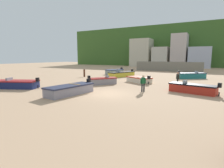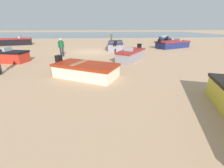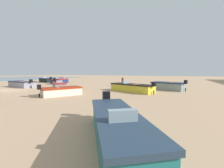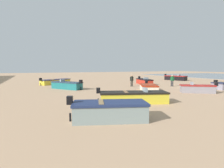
{
  "view_description": "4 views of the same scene",
  "coord_description": "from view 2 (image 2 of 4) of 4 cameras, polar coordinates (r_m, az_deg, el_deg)",
  "views": [
    {
      "loc": [
        8.16,
        -13.9,
        3.35
      ],
      "look_at": [
        -1.12,
        2.9,
        0.42
      ],
      "focal_mm": 28.57,
      "sensor_mm": 36.0,
      "label": 1
    },
    {
      "loc": [
        -0.78,
        16.09,
        2.62
      ],
      "look_at": [
        -1.16,
        11.61,
        0.83
      ],
      "focal_mm": 23.51,
      "sensor_mm": 36.0,
      "label": 2
    },
    {
      "loc": [
        9.33,
        17.92,
        2.05
      ],
      "look_at": [
        -3.6,
        11.71,
        0.87
      ],
      "focal_mm": 22.4,
      "sensor_mm": 36.0,
      "label": 3
    },
    {
      "loc": [
        -16.09,
        20.26,
        2.63
      ],
      "look_at": [
        4.07,
        10.95,
        0.55
      ],
      "focal_mm": 28.17,
      "sensor_mm": 36.0,
      "label": 4
    }
  ],
  "objects": [
    {
      "name": "boat_grey_9",
      "position": [
        18.26,
        1.41,
        14.83
      ],
      "size": [
        2.18,
        4.98,
        1.17
      ],
      "rotation": [
        0.0,
        0.0,
        3.02
      ],
      "color": "gray",
      "rests_on": "ground"
    },
    {
      "name": "mooring_post_near_water",
      "position": [
        25.39,
        -0.22,
        17.31
      ],
      "size": [
        0.27,
        0.27,
        1.35
      ],
      "primitive_type": "cylinder",
      "color": "#503625",
      "rests_on": "ground"
    },
    {
      "name": "boat_black_10",
      "position": [
        26.2,
        -33.75,
        13.54
      ],
      "size": [
        4.81,
        2.69,
        1.26
      ],
      "rotation": [
        0.0,
        0.0,
        1.86
      ],
      "color": "black",
      "rests_on": "ground"
    },
    {
      "name": "boat_red_0",
      "position": [
        14.37,
        -37.29,
        8.61
      ],
      "size": [
        4.5,
        2.22,
        1.16
      ],
      "rotation": [
        0.0,
        0.0,
        1.34
      ],
      "color": "#B1291B",
      "rests_on": "ground"
    },
    {
      "name": "beach_walker_distant",
      "position": [
        14.23,
        -19.17,
        13.83
      ],
      "size": [
        0.49,
        0.47,
        1.62
      ],
      "rotation": [
        0.0,
        0.0,
        3.75
      ],
      "color": "black",
      "rests_on": "ground"
    },
    {
      "name": "boat_grey_1",
      "position": [
        12.03,
        7.44,
        11.08
      ],
      "size": [
        2.91,
        3.43,
        1.16
      ],
      "rotation": [
        0.0,
        0.0,
        5.67
      ],
      "color": "gray",
      "rests_on": "ground"
    },
    {
      "name": "tidal_water",
      "position": [
        52.16,
        -6.1,
        18.75
      ],
      "size": [
        80.0,
        36.0,
        0.06
      ],
      "primitive_type": "cube",
      "color": "slate",
      "rests_on": "ground"
    },
    {
      "name": "boat_cream_6",
      "position": [
        8.13,
        -10.18,
        5.33
      ],
      "size": [
        3.79,
        3.12,
        1.05
      ],
      "rotation": [
        0.0,
        0.0,
        1.08
      ],
      "color": "beige",
      "rests_on": "ground"
    },
    {
      "name": "boat_navy_3",
      "position": [
        20.67,
        22.54,
        14.06
      ],
      "size": [
        4.82,
        3.4,
        1.16
      ],
      "rotation": [
        0.0,
        0.0,
        1.99
      ],
      "color": "navy",
      "rests_on": "ground"
    },
    {
      "name": "ground_plane",
      "position": [
        16.32,
        -7.77,
        12.28
      ],
      "size": [
        160.0,
        160.0,
        0.0
      ],
      "primitive_type": "plane",
      "color": "tan"
    },
    {
      "name": "boat_black_4",
      "position": [
        25.85,
        19.74,
        15.69
      ],
      "size": [
        2.56,
        4.47,
        1.2
      ],
      "rotation": [
        0.0,
        0.0,
        2.86
      ],
      "color": "black",
      "rests_on": "ground"
    }
  ]
}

